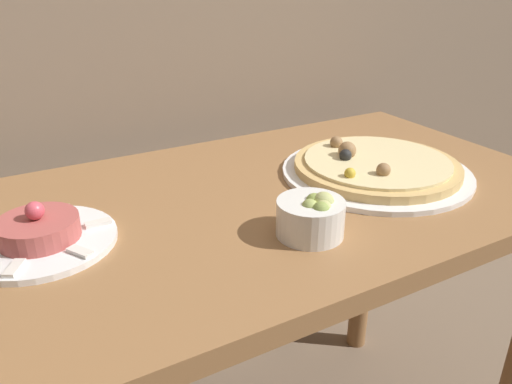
# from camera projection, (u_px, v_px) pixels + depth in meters

# --- Properties ---
(dining_table) EXTENTS (1.28, 0.64, 0.77)m
(dining_table) POSITION_uv_depth(u_px,v_px,m) (233.00, 260.00, 0.93)
(dining_table) COLOR olive
(dining_table) RESTS_ON ground_plane
(pizza_plate) EXTENTS (0.37, 0.37, 0.06)m
(pizza_plate) POSITION_uv_depth(u_px,v_px,m) (376.00, 167.00, 0.99)
(pizza_plate) COLOR white
(pizza_plate) RESTS_ON dining_table
(tartare_plate) EXTENTS (0.22, 0.22, 0.07)m
(tartare_plate) POSITION_uv_depth(u_px,v_px,m) (40.00, 235.00, 0.74)
(tartare_plate) COLOR white
(tartare_plate) RESTS_ON dining_table
(small_bowl) EXTENTS (0.11, 0.11, 0.07)m
(small_bowl) POSITION_uv_depth(u_px,v_px,m) (312.00, 216.00, 0.76)
(small_bowl) COLOR white
(small_bowl) RESTS_ON dining_table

